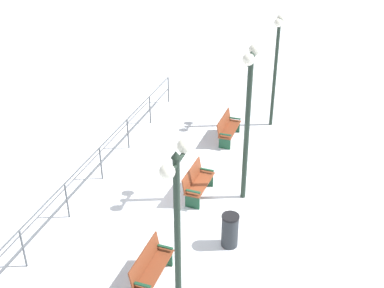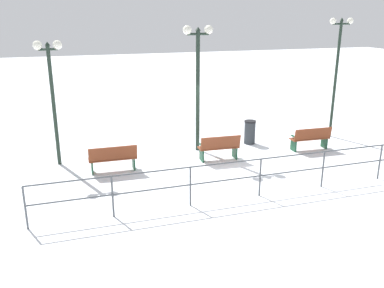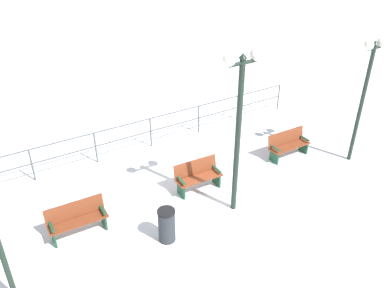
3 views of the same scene
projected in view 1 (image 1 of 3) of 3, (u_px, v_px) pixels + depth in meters
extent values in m
plane|color=white|center=(198.00, 196.00, 14.73)|extent=(80.00, 80.00, 0.00)
cube|color=brown|center=(154.00, 269.00, 11.39)|extent=(0.49, 1.54, 0.04)
cube|color=brown|center=(145.00, 259.00, 11.34)|extent=(0.17, 1.53, 0.44)
cube|color=#19472D|center=(165.00, 257.00, 12.05)|extent=(0.39, 0.06, 0.44)
cube|color=#19472D|center=(143.00, 285.00, 10.78)|extent=(0.39, 0.08, 0.04)
cube|color=#19472D|center=(165.00, 247.00, 11.87)|extent=(0.39, 0.08, 0.04)
cube|color=brown|center=(200.00, 183.00, 14.49)|extent=(0.56, 1.46, 0.04)
cube|color=brown|center=(192.00, 175.00, 14.44)|extent=(0.19, 1.44, 0.46)
cube|color=#19472D|center=(192.00, 201.00, 14.09)|extent=(0.44, 0.07, 0.46)
cube|color=#19472D|center=(206.00, 179.00, 15.11)|extent=(0.44, 0.07, 0.46)
cube|color=#19472D|center=(193.00, 191.00, 13.92)|extent=(0.44, 0.09, 0.04)
cube|color=#19472D|center=(207.00, 170.00, 14.93)|extent=(0.44, 0.09, 0.04)
cube|color=brown|center=(230.00, 129.00, 17.60)|extent=(0.50, 1.57, 0.04)
cube|color=brown|center=(224.00, 122.00, 17.54)|extent=(0.15, 1.56, 0.46)
cube|color=#19472D|center=(225.00, 143.00, 17.14)|extent=(0.42, 0.06, 0.44)
cube|color=#19472D|center=(234.00, 126.00, 18.27)|extent=(0.42, 0.06, 0.44)
cube|color=#19472D|center=(226.00, 135.00, 16.97)|extent=(0.42, 0.08, 0.04)
cube|color=#19472D|center=(235.00, 118.00, 18.10)|extent=(0.42, 0.08, 0.04)
cylinder|color=#1E2D23|center=(178.00, 273.00, 8.60)|extent=(0.11, 0.11, 4.71)
cylinder|color=#1E2D23|center=(176.00, 165.00, 7.52)|extent=(0.07, 0.80, 0.07)
sphere|color=white|center=(167.00, 172.00, 7.13)|extent=(0.24, 0.24, 0.24)
sphere|color=white|center=(184.00, 146.00, 7.80)|extent=(0.24, 0.24, 0.24)
cone|color=#1E2D23|center=(176.00, 154.00, 7.43)|extent=(0.16, 0.16, 0.12)
cylinder|color=#1E2D23|center=(247.00, 132.00, 13.62)|extent=(0.15, 0.15, 4.41)
cylinder|color=#1E2D23|center=(251.00, 60.00, 12.60)|extent=(0.09, 0.80, 0.09)
sphere|color=white|center=(248.00, 60.00, 12.20)|extent=(0.32, 0.32, 0.32)
sphere|color=white|center=(254.00, 50.00, 12.87)|extent=(0.32, 0.32, 0.32)
cone|color=#1E2D23|center=(252.00, 53.00, 12.52)|extent=(0.21, 0.21, 0.12)
cylinder|color=#1E2D23|center=(275.00, 76.00, 17.93)|extent=(0.13, 0.13, 4.02)
cylinder|color=#1E2D23|center=(279.00, 24.00, 17.01)|extent=(0.08, 0.60, 0.08)
sphere|color=white|center=(278.00, 23.00, 16.69)|extent=(0.30, 0.30, 0.30)
sphere|color=white|center=(281.00, 19.00, 17.20)|extent=(0.30, 0.30, 0.30)
cone|color=#1E2D23|center=(280.00, 19.00, 16.92)|extent=(0.18, 0.18, 0.12)
cylinder|color=#4C5156|center=(23.00, 249.00, 11.83)|extent=(0.05, 0.05, 1.12)
cylinder|color=#4C5156|center=(67.00, 201.00, 13.56)|extent=(0.05, 0.05, 1.12)
cylinder|color=#4C5156|center=(101.00, 164.00, 15.28)|extent=(0.05, 0.05, 1.12)
cylinder|color=#4C5156|center=(128.00, 134.00, 17.01)|extent=(0.05, 0.05, 1.12)
cylinder|color=#4C5156|center=(150.00, 110.00, 18.74)|extent=(0.05, 0.05, 1.12)
cylinder|color=#4C5156|center=(168.00, 90.00, 20.47)|extent=(0.05, 0.05, 1.12)
cylinder|color=#4C5156|center=(99.00, 148.00, 15.01)|extent=(0.04, 12.43, 0.04)
cylinder|color=#4C5156|center=(101.00, 162.00, 15.26)|extent=(0.04, 12.43, 0.04)
cylinder|color=#2D3338|center=(230.00, 231.00, 12.58)|extent=(0.44, 0.44, 0.88)
cylinder|color=black|center=(231.00, 217.00, 12.35)|extent=(0.46, 0.46, 0.06)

